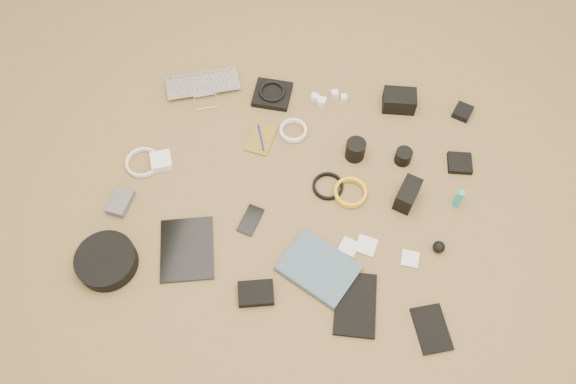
% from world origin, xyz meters
% --- Properties ---
extents(laptop, '(0.37, 0.32, 0.02)m').
position_xyz_m(laptop, '(-0.44, 0.39, 0.01)').
color(laptop, '#B7B7BC').
rests_on(laptop, ground).
extents(headphone_pouch, '(0.15, 0.14, 0.03)m').
position_xyz_m(headphone_pouch, '(-0.16, 0.44, 0.01)').
color(headphone_pouch, black).
rests_on(headphone_pouch, ground).
extents(headphones, '(0.12, 0.12, 0.01)m').
position_xyz_m(headphones, '(-0.16, 0.44, 0.03)').
color(headphones, black).
rests_on(headphones, headphone_pouch).
extents(charger_a, '(0.04, 0.04, 0.03)m').
position_xyz_m(charger_a, '(0.02, 0.46, 0.01)').
color(charger_a, white).
rests_on(charger_a, ground).
extents(charger_b, '(0.03, 0.03, 0.02)m').
position_xyz_m(charger_b, '(0.14, 0.48, 0.01)').
color(charger_b, white).
rests_on(charger_b, ground).
extents(charger_c, '(0.04, 0.04, 0.03)m').
position_xyz_m(charger_c, '(0.10, 0.49, 0.01)').
color(charger_c, white).
rests_on(charger_c, ground).
extents(charger_d, '(0.03, 0.03, 0.03)m').
position_xyz_m(charger_d, '(0.05, 0.44, 0.02)').
color(charger_d, white).
rests_on(charger_d, ground).
extents(dslr_camera, '(0.14, 0.11, 0.08)m').
position_xyz_m(dslr_camera, '(0.37, 0.49, 0.04)').
color(dslr_camera, black).
rests_on(dslr_camera, ground).
extents(lens_pouch, '(0.09, 0.10, 0.03)m').
position_xyz_m(lens_pouch, '(0.63, 0.50, 0.01)').
color(lens_pouch, black).
rests_on(lens_pouch, ground).
extents(notebook_olive, '(0.11, 0.16, 0.01)m').
position_xyz_m(notebook_olive, '(-0.16, 0.22, 0.00)').
color(notebook_olive, olive).
rests_on(notebook_olive, ground).
extents(pen_blue, '(0.06, 0.12, 0.01)m').
position_xyz_m(pen_blue, '(-0.16, 0.22, 0.01)').
color(pen_blue, '#121795').
rests_on(pen_blue, notebook_olive).
extents(cable_white_a, '(0.15, 0.15, 0.01)m').
position_xyz_m(cable_white_a, '(-0.04, 0.27, 0.01)').
color(cable_white_a, white).
rests_on(cable_white_a, ground).
extents(lens_a, '(0.09, 0.09, 0.08)m').
position_xyz_m(lens_a, '(0.22, 0.21, 0.04)').
color(lens_a, black).
rests_on(lens_a, ground).
extents(lens_b, '(0.08, 0.08, 0.06)m').
position_xyz_m(lens_b, '(0.41, 0.22, 0.03)').
color(lens_b, black).
rests_on(lens_b, ground).
extents(card_reader, '(0.10, 0.10, 0.02)m').
position_xyz_m(card_reader, '(0.63, 0.24, 0.01)').
color(card_reader, black).
rests_on(card_reader, ground).
extents(power_brick, '(0.10, 0.10, 0.03)m').
position_xyz_m(power_brick, '(-0.52, 0.03, 0.02)').
color(power_brick, white).
rests_on(power_brick, ground).
extents(cable_white_b, '(0.14, 0.14, 0.01)m').
position_xyz_m(cable_white_b, '(-0.59, 0.01, 0.01)').
color(cable_white_b, white).
rests_on(cable_white_b, ground).
extents(cable_black, '(0.15, 0.15, 0.01)m').
position_xyz_m(cable_black, '(0.14, 0.04, 0.01)').
color(cable_black, black).
rests_on(cable_black, ground).
extents(cable_yellow, '(0.15, 0.15, 0.01)m').
position_xyz_m(cable_yellow, '(0.23, 0.03, 0.01)').
color(cable_yellow, gold).
rests_on(cable_yellow, ground).
extents(flash, '(0.10, 0.13, 0.09)m').
position_xyz_m(flash, '(0.44, 0.04, 0.04)').
color(flash, black).
rests_on(flash, ground).
extents(lens_cleaner, '(0.03, 0.03, 0.09)m').
position_xyz_m(lens_cleaner, '(0.63, 0.06, 0.05)').
color(lens_cleaner, '#1AADAF').
rests_on(lens_cleaner, ground).
extents(battery_charger, '(0.08, 0.12, 0.03)m').
position_xyz_m(battery_charger, '(-0.62, -0.18, 0.02)').
color(battery_charger, '#515155').
rests_on(battery_charger, ground).
extents(tablet, '(0.25, 0.29, 0.01)m').
position_xyz_m(tablet, '(-0.32, -0.31, 0.01)').
color(tablet, black).
rests_on(tablet, ground).
extents(phone, '(0.09, 0.13, 0.01)m').
position_xyz_m(phone, '(-0.12, -0.15, 0.00)').
color(phone, black).
rests_on(phone, ground).
extents(filter_case_left, '(0.08, 0.08, 0.01)m').
position_xyz_m(filter_case_left, '(0.25, -0.19, 0.00)').
color(filter_case_left, silver).
rests_on(filter_case_left, ground).
extents(filter_case_mid, '(0.08, 0.08, 0.01)m').
position_xyz_m(filter_case_mid, '(0.31, -0.17, 0.00)').
color(filter_case_mid, silver).
rests_on(filter_case_mid, ground).
extents(filter_case_right, '(0.06, 0.06, 0.01)m').
position_xyz_m(filter_case_right, '(0.48, -0.20, 0.00)').
color(filter_case_right, silver).
rests_on(filter_case_right, ground).
extents(air_blower, '(0.05, 0.05, 0.04)m').
position_xyz_m(air_blower, '(0.57, -0.14, 0.02)').
color(air_blower, black).
rests_on(air_blower, ground).
extents(headphone_case, '(0.22, 0.22, 0.06)m').
position_xyz_m(headphone_case, '(-0.58, -0.42, 0.03)').
color(headphone_case, black).
rests_on(headphone_case, ground).
extents(drive_case, '(0.14, 0.12, 0.03)m').
position_xyz_m(drive_case, '(-0.04, -0.43, 0.02)').
color(drive_case, black).
rests_on(drive_case, ground).
extents(paperback, '(0.31, 0.28, 0.03)m').
position_xyz_m(paperback, '(0.12, -0.38, 0.01)').
color(paperback, '#3D5668').
rests_on(paperback, ground).
extents(notebook_black_a, '(0.16, 0.24, 0.02)m').
position_xyz_m(notebook_black_a, '(0.30, -0.40, 0.01)').
color(notebook_black_a, black).
rests_on(notebook_black_a, ground).
extents(notebook_black_b, '(0.16, 0.19, 0.01)m').
position_xyz_m(notebook_black_b, '(0.57, -0.44, 0.01)').
color(notebook_black_b, black).
rests_on(notebook_black_b, ground).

